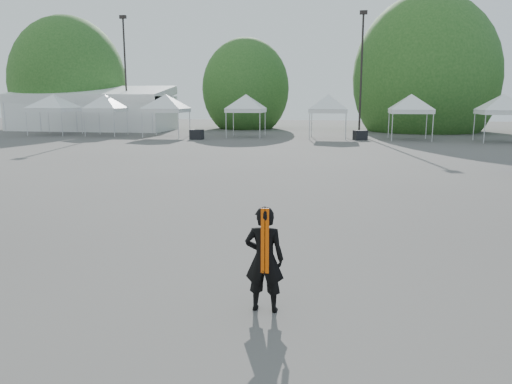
# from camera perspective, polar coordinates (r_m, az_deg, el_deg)

# --- Properties ---
(ground) EXTENTS (120.00, 120.00, 0.00)m
(ground) POSITION_cam_1_polar(r_m,az_deg,el_deg) (10.50, 0.34, -6.23)
(ground) COLOR #474442
(ground) RESTS_ON ground
(marquee) EXTENTS (15.00, 6.25, 4.23)m
(marquee) POSITION_cam_1_polar(r_m,az_deg,el_deg) (50.77, -18.21, 8.97)
(marquee) COLOR white
(marquee) RESTS_ON ground
(light_pole_west) EXTENTS (0.60, 0.25, 10.30)m
(light_pole_west) POSITION_cam_1_polar(r_m,az_deg,el_deg) (48.18, -14.72, 13.61)
(light_pole_west) COLOR black
(light_pole_west) RESTS_ON ground
(light_pole_east) EXTENTS (0.60, 0.25, 9.80)m
(light_pole_east) POSITION_cam_1_polar(r_m,az_deg,el_deg) (42.00, 11.97, 13.85)
(light_pole_east) COLOR black
(light_pole_east) RESTS_ON ground
(tree_far_w) EXTENTS (4.80, 4.80, 7.30)m
(tree_far_w) POSITION_cam_1_polar(r_m,az_deg,el_deg) (55.33, -20.63, 11.59)
(tree_far_w) COLOR #382314
(tree_far_w) RESTS_ON ground
(tree_mid_w) EXTENTS (4.16, 4.16, 6.33)m
(tree_mid_w) POSITION_cam_1_polar(r_m,az_deg,el_deg) (50.84, -1.18, 11.70)
(tree_mid_w) COLOR #382314
(tree_mid_w) RESTS_ON ground
(tree_mid_e) EXTENTS (5.12, 5.12, 7.79)m
(tree_mid_e) POSITION_cam_1_polar(r_m,az_deg,el_deg) (49.49, 18.76, 12.23)
(tree_mid_e) COLOR #382314
(tree_mid_e) RESTS_ON ground
(tent_a) EXTENTS (4.70, 4.70, 3.88)m
(tent_a) POSITION_cam_1_polar(r_m,az_deg,el_deg) (45.32, -22.17, 9.95)
(tent_a) COLOR silver
(tent_a) RESTS_ON ground
(tent_b) EXTENTS (3.83, 3.83, 3.88)m
(tent_b) POSITION_cam_1_polar(r_m,az_deg,el_deg) (42.90, -16.87, 10.27)
(tent_b) COLOR silver
(tent_b) RESTS_ON ground
(tent_c) EXTENTS (4.38, 4.38, 3.88)m
(tent_c) POSITION_cam_1_polar(r_m,az_deg,el_deg) (40.35, -10.27, 10.56)
(tent_c) COLOR silver
(tent_c) RESTS_ON ground
(tent_d) EXTENTS (4.00, 4.00, 3.88)m
(tent_d) POSITION_cam_1_polar(r_m,az_deg,el_deg) (39.58, -1.15, 10.72)
(tent_d) COLOR silver
(tent_d) RESTS_ON ground
(tent_e) EXTENTS (4.03, 4.03, 3.88)m
(tent_e) POSITION_cam_1_polar(r_m,az_deg,el_deg) (38.53, 8.32, 10.61)
(tent_e) COLOR silver
(tent_e) RESTS_ON ground
(tent_f) EXTENTS (4.20, 4.20, 3.88)m
(tent_f) POSITION_cam_1_polar(r_m,az_deg,el_deg) (38.55, 17.34, 10.25)
(tent_f) COLOR silver
(tent_f) RESTS_ON ground
(tent_g) EXTENTS (4.31, 4.31, 3.88)m
(tent_g) POSITION_cam_1_polar(r_m,az_deg,el_deg) (38.86, 26.44, 9.62)
(tent_g) COLOR silver
(tent_g) RESTS_ON ground
(man) EXTENTS (0.57, 0.38, 1.56)m
(man) POSITION_cam_1_polar(r_m,az_deg,el_deg) (7.23, 0.95, -7.65)
(man) COLOR black
(man) RESTS_ON ground
(crate_west) EXTENTS (0.96, 0.77, 0.72)m
(crate_west) POSITION_cam_1_polar(r_m,az_deg,el_deg) (37.62, -6.79, 6.54)
(crate_west) COLOR black
(crate_west) RESTS_ON ground
(crate_mid) EXTENTS (1.11, 1.00, 0.70)m
(crate_mid) POSITION_cam_1_polar(r_m,az_deg,el_deg) (37.65, 11.82, 6.38)
(crate_mid) COLOR black
(crate_mid) RESTS_ON ground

